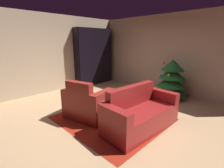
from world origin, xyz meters
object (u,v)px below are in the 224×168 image
Objects in this scene: coffee_table at (118,104)px; decorated_tree at (171,79)px; couch_red at (140,114)px; armchair_red at (87,104)px; book_stack_on_table at (120,100)px; bookshelf_unit at (96,57)px; bottle_on_table at (125,100)px.

decorated_tree is (0.15, 2.31, 0.21)m from coffee_table.
couch_red is 2.27m from decorated_tree.
book_stack_on_table is at bearing 31.78° from armchair_red.
book_stack_on_table is (3.08, -1.90, -0.61)m from bookshelf_unit.
couch_red is at bearing -27.07° from bookshelf_unit.
armchair_red is 0.81m from book_stack_on_table.
bottle_on_table is (0.82, 0.42, 0.22)m from armchair_red.
bottle_on_table reaches higher than book_stack_on_table.
armchair_red is (2.40, -2.31, -0.79)m from bookshelf_unit.
book_stack_on_table is at bearing 26.25° from coffee_table.
coffee_table is 2.97× the size of bottle_on_table.
bookshelf_unit is 3.79m from bottle_on_table.
coffee_table is 3.03× the size of book_stack_on_table.
decorated_tree reaches higher than coffee_table.
armchair_red is 0.75m from coffee_table.
bookshelf_unit is 9.77× the size of book_stack_on_table.
coffee_table is at bearing -173.53° from bottle_on_table.
decorated_tree is at bearing 86.23° from coffee_table.
book_stack_on_table is at bearing -179.43° from bottle_on_table.
coffee_table is at bearing -32.31° from bookshelf_unit.
book_stack_on_table is 0.16m from bottle_on_table.
coffee_table is (-0.54, -0.09, 0.11)m from couch_red.
bookshelf_unit is at bearing -173.04° from decorated_tree.
armchair_red is 4.84× the size of bottle_on_table.
book_stack_on_table is 0.98× the size of bottle_on_table.
coffee_table is (3.03, -1.92, -0.71)m from bookshelf_unit.
book_stack_on_table is (0.67, 0.42, 0.18)m from armchair_red.
bookshelf_unit is 3.22× the size of coffee_table.
armchair_red is at bearing -43.92° from bookshelf_unit.
decorated_tree is at bearing 6.96° from bookshelf_unit.
bookshelf_unit is at bearing 147.69° from coffee_table.
bottle_on_table is at bearing 26.91° from armchair_red.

